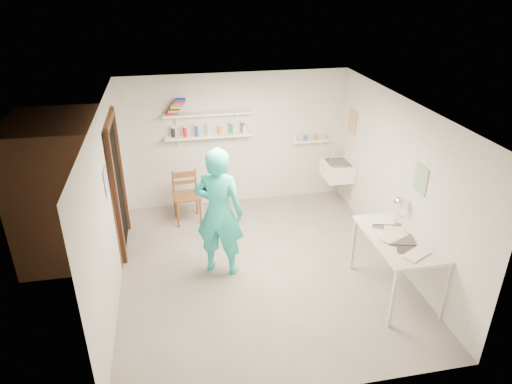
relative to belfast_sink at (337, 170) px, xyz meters
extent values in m
cube|color=slate|center=(-1.75, -1.70, -0.71)|extent=(4.00, 4.50, 0.02)
cube|color=silver|center=(-1.75, -1.70, 1.71)|extent=(4.00, 4.50, 0.02)
cube|color=silver|center=(-1.75, 0.56, 0.50)|extent=(4.00, 0.02, 2.40)
cube|color=silver|center=(-1.75, -3.96, 0.50)|extent=(4.00, 0.02, 2.40)
cube|color=silver|center=(-3.76, -1.70, 0.50)|extent=(0.02, 4.50, 2.40)
cube|color=silver|center=(0.26, -1.70, 0.50)|extent=(0.02, 4.50, 2.40)
cube|color=black|center=(-3.74, -0.65, 0.30)|extent=(0.02, 0.90, 2.00)
cube|color=brown|center=(-4.45, -0.65, 0.35)|extent=(1.40, 1.50, 2.10)
cube|color=brown|center=(-3.72, -0.65, 1.35)|extent=(0.06, 1.05, 0.10)
cube|color=brown|center=(-3.72, -1.15, 0.30)|extent=(0.06, 0.10, 2.00)
cube|color=brown|center=(-3.72, -0.15, 0.30)|extent=(0.06, 0.10, 2.00)
cube|color=white|center=(-2.25, 0.43, 0.65)|extent=(1.50, 0.22, 0.03)
cube|color=white|center=(-2.25, 0.43, 1.05)|extent=(1.50, 0.22, 0.03)
cube|color=white|center=(-0.40, 0.47, 0.42)|extent=(0.70, 0.14, 0.03)
cube|color=#334C7F|center=(-3.74, -1.65, 0.85)|extent=(0.01, 0.28, 0.36)
cube|color=#995933|center=(0.24, 0.10, 0.85)|extent=(0.01, 0.34, 0.42)
cube|color=#3F724C|center=(0.24, -2.25, 0.80)|extent=(0.01, 0.30, 0.38)
cube|color=white|center=(0.00, 0.00, 0.00)|extent=(0.48, 0.60, 0.30)
imported|color=#28CBBD|center=(-2.33, -1.62, 0.25)|extent=(0.81, 0.69, 1.89)
cylinder|color=beige|center=(-2.42, -1.42, 0.56)|extent=(0.33, 0.17, 0.34)
cube|color=brown|center=(-2.71, -0.08, -0.22)|extent=(0.48, 0.46, 0.95)
cube|color=silver|center=(-0.11, -2.58, -0.27)|extent=(0.78, 1.30, 0.87)
sphere|color=white|center=(0.11, -2.06, 0.39)|extent=(0.16, 0.16, 0.16)
cylinder|color=black|center=(-2.85, 0.43, 0.75)|extent=(0.06, 0.06, 0.17)
cylinder|color=red|center=(-2.65, 0.43, 0.75)|extent=(0.06, 0.06, 0.17)
cylinder|color=blue|center=(-2.45, 0.43, 0.75)|extent=(0.06, 0.06, 0.17)
cylinder|color=white|center=(-2.25, 0.43, 0.75)|extent=(0.06, 0.06, 0.17)
cylinder|color=orange|center=(-2.05, 0.43, 0.75)|extent=(0.06, 0.06, 0.17)
cylinder|color=#268C3F|center=(-1.85, 0.43, 0.75)|extent=(0.06, 0.06, 0.17)
cylinder|color=#8C268C|center=(-1.65, 0.43, 0.75)|extent=(0.06, 0.06, 0.17)
cube|color=red|center=(-2.85, 0.43, 1.08)|extent=(0.18, 0.14, 0.03)
cube|color=#1933A5|center=(-2.83, 0.43, 1.11)|extent=(0.18, 0.14, 0.03)
cube|color=orange|center=(-2.81, 0.43, 1.14)|extent=(0.18, 0.14, 0.03)
cube|color=black|center=(-2.79, 0.43, 1.16)|extent=(0.18, 0.14, 0.03)
cube|color=yellow|center=(-2.77, 0.43, 1.19)|extent=(0.18, 0.14, 0.03)
cube|color=#338C4C|center=(-2.75, 0.43, 1.22)|extent=(0.18, 0.14, 0.03)
cube|color=#8C3F8C|center=(-2.73, 0.43, 1.25)|extent=(0.18, 0.14, 0.03)
cube|color=red|center=(-2.71, 0.43, 1.27)|extent=(0.18, 0.14, 0.03)
cube|color=#1933A5|center=(-2.69, 0.43, 1.30)|extent=(0.18, 0.14, 0.03)
cylinder|color=silver|center=(-0.61, 0.47, 0.48)|extent=(0.07, 0.07, 0.09)
cylinder|color=#335999|center=(-0.47, 0.47, 0.48)|extent=(0.07, 0.07, 0.09)
cylinder|color=orange|center=(-0.33, 0.47, 0.48)|extent=(0.07, 0.07, 0.09)
cylinder|color=#999999|center=(-0.19, 0.47, 0.48)|extent=(0.07, 0.07, 0.09)
cube|color=silver|center=(-0.11, -2.58, 0.17)|extent=(0.30, 0.22, 0.00)
cube|color=#4C4742|center=(-0.11, -2.58, 0.17)|extent=(0.30, 0.22, 0.00)
cube|color=beige|center=(-0.11, -2.58, 0.18)|extent=(0.30, 0.22, 0.00)
cube|color=#383330|center=(-0.11, -2.58, 0.18)|extent=(0.30, 0.22, 0.00)
cube|color=silver|center=(-0.11, -2.58, 0.19)|extent=(0.30, 0.22, 0.00)
cube|color=silver|center=(-0.11, -2.58, 0.19)|extent=(0.30, 0.22, 0.00)
cube|color=#4C4742|center=(-0.11, -2.58, 0.19)|extent=(0.30, 0.22, 0.00)
cube|color=beige|center=(-0.11, -2.58, 0.20)|extent=(0.30, 0.22, 0.00)
camera|label=1|loc=(-2.89, -7.11, 3.24)|focal=32.00mm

